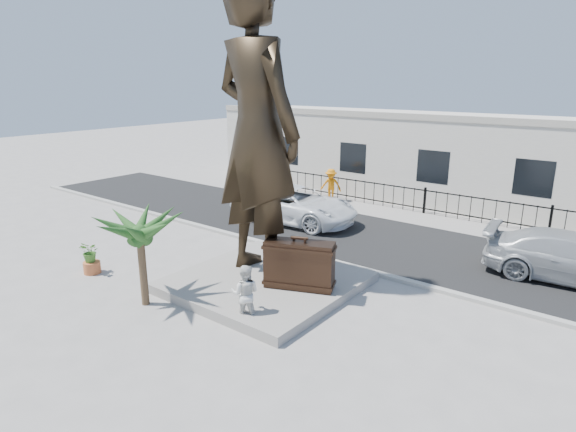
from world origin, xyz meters
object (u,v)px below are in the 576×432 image
statue (257,132)px  tourist (245,294)px  suitcase (299,265)px  car_white (294,204)px

statue → tourist: (1.56, -2.36, -3.98)m
statue → tourist: size_ratio=5.55×
suitcase → car_white: 7.90m
statue → tourist: statue is taller
suitcase → tourist: suitcase is taller
tourist → car_white: size_ratio=0.27×
suitcase → car_white: (-4.89, 6.20, -0.19)m
statue → tourist: bearing=132.4°
statue → car_white: statue is taller
suitcase → tourist: (-0.22, -2.12, -0.21)m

